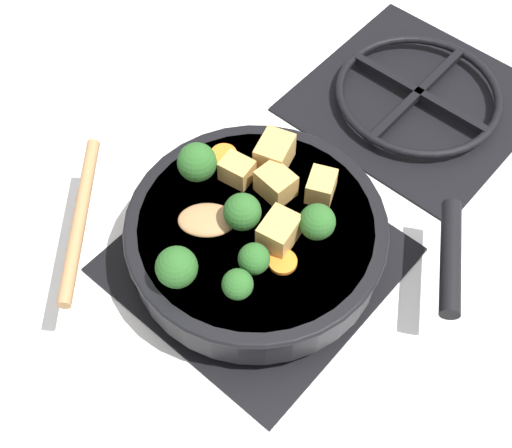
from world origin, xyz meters
name	(u,v)px	position (x,y,z in m)	size (l,w,h in m)	color
ground_plane	(256,260)	(0.00, 0.00, 0.00)	(2.40, 2.40, 0.00)	silver
front_burner_grate	(256,255)	(0.00, 0.00, 0.01)	(0.31, 0.31, 0.03)	black
rear_burner_grate	(417,97)	(0.00, 0.36, 0.01)	(0.31, 0.31, 0.03)	black
skillet_pan	(258,236)	(0.00, 0.00, 0.06)	(0.40, 0.35, 0.06)	black
wooden_spoon	(136,219)	(-0.11, -0.09, 0.09)	(0.23, 0.23, 0.02)	#A87A4C
tofu_cube_center_large	(276,184)	(-0.01, 0.05, 0.10)	(0.04, 0.03, 0.03)	tan
tofu_cube_near_handle	(280,230)	(0.03, 0.00, 0.10)	(0.05, 0.04, 0.04)	tan
tofu_cube_east_chunk	(237,170)	(-0.06, 0.04, 0.10)	(0.04, 0.03, 0.03)	tan
tofu_cube_west_chunk	(321,186)	(0.03, 0.08, 0.10)	(0.04, 0.03, 0.03)	tan
tofu_cube_back_piece	(274,153)	(-0.04, 0.08, 0.10)	(0.05, 0.04, 0.04)	tan
broccoli_floret_near_spoon	(197,162)	(-0.10, 0.01, 0.11)	(0.05, 0.05, 0.05)	#709956
broccoli_floret_center_top	(254,259)	(0.04, -0.05, 0.11)	(0.04, 0.04, 0.04)	#709956
broccoli_floret_east_rim	(177,267)	(-0.01, -0.11, 0.11)	(0.05, 0.05, 0.05)	#709956
broccoli_floret_west_rim	(238,285)	(0.05, -0.08, 0.11)	(0.03, 0.03, 0.04)	#709956
broccoli_floret_north_edge	(242,212)	(-0.01, -0.01, 0.11)	(0.04, 0.04, 0.05)	#709956
broccoli_floret_south_cluster	(317,222)	(0.06, 0.03, 0.11)	(0.04, 0.04, 0.05)	#709956
carrot_slice_orange_thin	(224,155)	(-0.10, 0.05, 0.09)	(0.03, 0.03, 0.01)	orange
carrot_slice_near_center	(283,262)	(0.06, -0.02, 0.09)	(0.03, 0.03, 0.01)	orange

